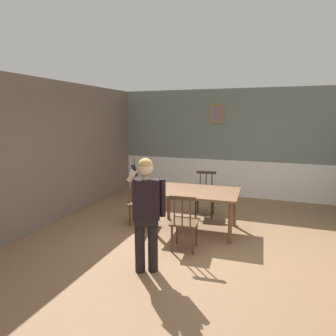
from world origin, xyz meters
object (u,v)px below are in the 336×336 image
at_px(person_figure, 146,209).
at_px(chair_by_doorway, 139,202).
at_px(chair_near_window, 184,222).
at_px(dining_table, 196,195).
at_px(chair_at_table_head, 205,194).

bearing_deg(person_figure, chair_by_doorway, -87.18).
xyz_separation_m(chair_near_window, chair_by_doorway, (-1.21, 0.87, -0.01)).
bearing_deg(chair_by_doorway, dining_table, 83.81).
bearing_deg(dining_table, chair_at_table_head, 92.39).
distance_m(dining_table, chair_by_doorway, 1.20).
bearing_deg(chair_by_doorway, chair_near_window, 45.82).
xyz_separation_m(chair_at_table_head, person_figure, (-0.22, -2.66, 0.44)).
height_order(dining_table, chair_by_doorway, chair_by_doorway).
relative_size(dining_table, chair_at_table_head, 1.67).
distance_m(dining_table, chair_near_window, 0.94).
xyz_separation_m(dining_table, chair_near_window, (0.04, -0.92, -0.21)).
bearing_deg(chair_at_table_head, person_figure, 78.93).
relative_size(chair_by_doorway, chair_at_table_head, 0.99).
height_order(chair_by_doorway, person_figure, person_figure).
relative_size(dining_table, person_figure, 1.00).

